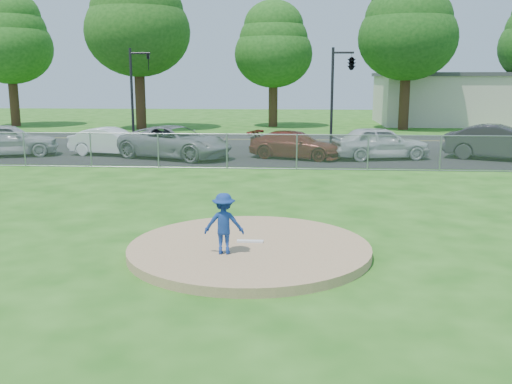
% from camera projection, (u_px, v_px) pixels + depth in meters
% --- Properties ---
extents(ground, '(120.00, 120.00, 0.00)m').
position_uv_depth(ground, '(271.00, 177.00, 22.53)').
color(ground, '#1E5612').
rests_on(ground, ground).
extents(pitchers_mound, '(5.40, 5.40, 0.20)m').
position_uv_depth(pitchers_mound, '(249.00, 249.00, 12.73)').
color(pitchers_mound, '#A27E59').
rests_on(pitchers_mound, ground).
extents(pitching_rubber, '(0.60, 0.15, 0.04)m').
position_uv_depth(pitching_rubber, '(250.00, 241.00, 12.91)').
color(pitching_rubber, white).
rests_on(pitching_rubber, pitchers_mound).
extents(chain_link_fence, '(40.00, 0.06, 1.50)m').
position_uv_depth(chain_link_fence, '(273.00, 152.00, 24.34)').
color(chain_link_fence, gray).
rests_on(chain_link_fence, ground).
extents(parking_lot, '(50.00, 8.00, 0.01)m').
position_uv_depth(parking_lot, '(277.00, 155.00, 28.89)').
color(parking_lot, black).
rests_on(parking_lot, ground).
extents(street, '(60.00, 7.00, 0.01)m').
position_uv_depth(street, '(282.00, 140.00, 36.22)').
color(street, black).
rests_on(street, ground).
extents(commercial_building, '(16.40, 9.40, 4.30)m').
position_uv_depth(commercial_building, '(475.00, 98.00, 48.33)').
color(commercial_building, '#BFB5A3').
rests_on(commercial_building, ground).
extents(tree_far_left, '(6.72, 6.72, 10.74)m').
position_uv_depth(tree_far_left, '(9.00, 37.00, 45.23)').
color(tree_far_left, '#3C2215').
rests_on(tree_far_left, ground).
extents(tree_left, '(7.84, 7.84, 12.53)m').
position_uv_depth(tree_left, '(137.00, 18.00, 42.25)').
color(tree_left, '#392214').
rests_on(tree_left, ground).
extents(tree_center, '(6.16, 6.16, 9.84)m').
position_uv_depth(tree_center, '(273.00, 44.00, 44.80)').
color(tree_center, '#3A2415').
rests_on(tree_center, ground).
extents(tree_right, '(7.28, 7.28, 11.63)m').
position_uv_depth(tree_right, '(408.00, 25.00, 41.89)').
color(tree_right, '#362113').
rests_on(tree_right, ground).
extents(traffic_signal_left, '(1.28, 0.20, 5.60)m').
position_uv_depth(traffic_signal_left, '(135.00, 86.00, 34.24)').
color(traffic_signal_left, black).
rests_on(traffic_signal_left, ground).
extents(traffic_signal_center, '(1.42, 2.48, 5.60)m').
position_uv_depth(traffic_signal_center, '(350.00, 65.00, 33.07)').
color(traffic_signal_center, black).
rests_on(traffic_signal_center, ground).
extents(pitcher, '(0.86, 0.52, 1.30)m').
position_uv_depth(pitcher, '(224.00, 223.00, 11.97)').
color(pitcher, navy).
rests_on(pitcher, pitchers_mound).
extents(traffic_cone, '(0.38, 0.38, 0.73)m').
position_uv_depth(traffic_cone, '(173.00, 150.00, 27.95)').
color(traffic_cone, orange).
rests_on(traffic_cone, parking_lot).
extents(parked_car_silver, '(5.22, 3.53, 1.65)m').
position_uv_depth(parked_car_silver, '(7.00, 140.00, 28.37)').
color(parked_car_silver, '#B3B3B8').
rests_on(parked_car_silver, parking_lot).
extents(parked_car_white, '(4.39, 2.24, 1.38)m').
position_uv_depth(parked_car_white, '(111.00, 142.00, 28.76)').
color(parked_car_white, white).
rests_on(parked_car_white, parking_lot).
extents(parked_car_gray, '(6.19, 4.51, 1.56)m').
position_uv_depth(parked_car_gray, '(176.00, 142.00, 27.69)').
color(parked_car_gray, gray).
rests_on(parked_car_gray, parking_lot).
extents(parked_car_darkred, '(4.89, 3.16, 1.32)m').
position_uv_depth(parked_car_darkred, '(295.00, 145.00, 27.65)').
color(parked_car_darkred, maroon).
rests_on(parked_car_darkred, parking_lot).
extents(parked_car_pearl, '(4.94, 2.87, 1.58)m').
position_uv_depth(parked_car_pearl, '(380.00, 143.00, 27.40)').
color(parked_car_pearl, silver).
rests_on(parked_car_pearl, parking_lot).
extents(parked_car_charcoal, '(5.27, 3.65, 1.65)m').
position_uv_depth(parked_car_charcoal, '(500.00, 142.00, 27.17)').
color(parked_car_charcoal, '#29292C').
rests_on(parked_car_charcoal, parking_lot).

